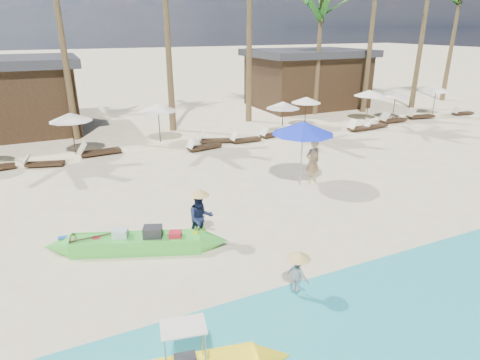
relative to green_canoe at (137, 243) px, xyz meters
name	(u,v)px	position (x,y,z in m)	size (l,w,h in m)	color
ground	(234,242)	(2.66, -0.67, -0.24)	(240.00, 240.00, 0.00)	beige
green_canoe	(137,243)	(0.00, 0.00, 0.00)	(5.47, 2.35, 0.73)	green
tourist	(313,161)	(7.46, 2.42, 0.64)	(0.65, 0.43, 1.78)	#DAB075
vendor_green	(201,218)	(1.78, -0.31, 0.54)	(0.76, 0.59, 1.56)	#151E3C
vendor_yellow	(298,273)	(2.94, -3.63, 0.39)	(0.59, 0.34, 0.91)	gray
blue_umbrella	(303,128)	(6.88, 2.37, 2.08)	(2.39, 2.39, 2.58)	#99999E
lounger_4_right	(42,163)	(-2.46, 9.12, -0.05)	(1.78, 0.97, 0.58)	#362516
resort_parasol_5	(70,117)	(-0.95, 10.47, 1.63)	(2.02, 2.02, 2.08)	#362516
lounger_5_left	(98,151)	(0.03, 9.85, -0.02)	(2.02, 0.75, 0.67)	#362516
resort_parasol_6	(158,107)	(3.41, 10.98, 1.67)	(2.06, 2.06, 2.12)	#362516
lounger_6_left	(202,146)	(5.00, 8.60, -0.04)	(1.89, 0.85, 0.62)	#362516
lounger_6_right	(213,139)	(5.99, 9.61, -0.05)	(1.80, 1.07, 0.58)	#362516
resort_parasol_7	(283,105)	(10.12, 9.32, 1.55)	(1.93, 1.93, 1.99)	#362516
lounger_7_left	(244,139)	(7.55, 9.00, -0.05)	(1.71, 0.54, 0.58)	#362516
lounger_7_right	(272,134)	(9.47, 9.38, -0.06)	(1.72, 0.78, 0.56)	#362516
resort_parasol_8	(306,100)	(12.52, 10.61, 1.47)	(1.85, 1.85, 1.90)	#362516
lounger_8_left	(291,133)	(10.56, 9.08, -0.05)	(1.72, 0.61, 0.58)	#362516
resort_parasol_9	(369,93)	(17.39, 10.53, 1.59)	(1.97, 1.97, 2.03)	#362516
lounger_9_left	(361,127)	(15.12, 8.46, -0.02)	(1.97, 0.67, 0.66)	#362516
lounger_9_right	(374,125)	(16.26, 8.54, -0.05)	(1.77, 0.66, 0.59)	#362516
resort_parasol_10	(396,94)	(19.32, 10.13, 1.47)	(1.84, 1.84, 1.90)	#362516
lounger_10_left	(392,120)	(18.43, 9.29, -0.03)	(1.92, 0.63, 0.65)	#362516
lounger_10_right	(419,115)	(21.06, 9.46, -0.02)	(2.04, 0.90, 0.67)	#362516
resort_parasol_11	(437,89)	(22.99, 10.02, 1.61)	(1.99, 1.99, 2.05)	#362516
lounger_11_left	(462,112)	(24.83, 9.09, -0.06)	(1.66, 0.69, 0.55)	#362516
palm_6	(321,8)	(15.50, 13.85, 6.81)	(2.08, 2.08, 8.51)	brown
pavilion_east	(307,78)	(16.66, 16.83, 1.95)	(8.80, 6.60, 4.30)	#362516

